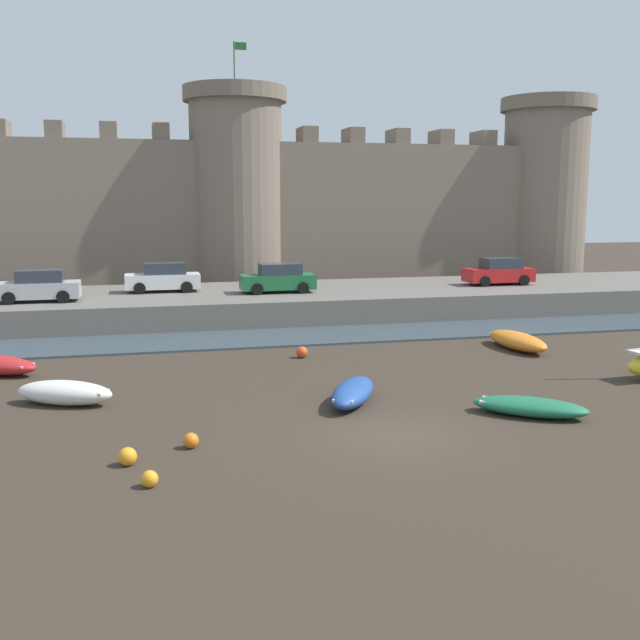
% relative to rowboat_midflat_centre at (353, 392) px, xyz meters
% --- Properties ---
extents(ground_plane, '(160.00, 160.00, 0.00)m').
position_rel_rowboat_midflat_centre_xyz_m(ground_plane, '(0.28, -3.45, -0.38)').
color(ground_plane, '#382D23').
extents(water_channel, '(80.00, 4.50, 0.10)m').
position_rel_rowboat_midflat_centre_xyz_m(water_channel, '(0.28, 11.78, -0.33)').
color(water_channel, '#3D4C56').
rests_on(water_channel, ground).
extents(quay_road, '(59.86, 10.00, 1.41)m').
position_rel_rowboat_midflat_centre_xyz_m(quay_road, '(0.28, 19.03, 0.32)').
color(quay_road, '#666059').
rests_on(quay_road, ground).
extents(castle, '(54.98, 7.13, 17.12)m').
position_rel_rowboat_midflat_centre_xyz_m(castle, '(0.28, 30.34, 5.97)').
color(castle, '#7A6B5B').
rests_on(castle, ground).
extents(rowboat_midflat_centre, '(2.67, 3.58, 0.73)m').
position_rel_rowboat_midflat_centre_xyz_m(rowboat_midflat_centre, '(0.00, 0.00, 0.00)').
color(rowboat_midflat_centre, '#234793').
rests_on(rowboat_midflat_centre, ground).
extents(rowboat_foreground_right, '(3.57, 3.05, 0.56)m').
position_rel_rowboat_midflat_centre_xyz_m(rowboat_foreground_right, '(4.89, -2.63, -0.08)').
color(rowboat_foreground_right, '#1E6B47').
rests_on(rowboat_foreground_right, ground).
extents(rowboat_foreground_left, '(3.46, 2.44, 0.79)m').
position_rel_rowboat_midflat_centre_xyz_m(rowboat_foreground_left, '(-9.07, 2.06, 0.03)').
color(rowboat_foreground_left, silver).
rests_on(rowboat_foreground_left, ground).
extents(rowboat_near_channel_right, '(1.73, 4.04, 0.75)m').
position_rel_rowboat_midflat_centre_xyz_m(rowboat_near_channel_right, '(9.53, 6.77, 0.01)').
color(rowboat_near_channel_right, orange).
rests_on(rowboat_near_channel_right, ground).
extents(mooring_buoy_near_shore, '(0.42, 0.42, 0.42)m').
position_rel_rowboat_midflat_centre_xyz_m(mooring_buoy_near_shore, '(-5.43, -3.22, -0.17)').
color(mooring_buoy_near_shore, orange).
rests_on(mooring_buoy_near_shore, ground).
extents(mooring_buoy_mid_mud, '(0.46, 0.46, 0.46)m').
position_rel_rowboat_midflat_centre_xyz_m(mooring_buoy_mid_mud, '(-7.05, -4.17, -0.15)').
color(mooring_buoy_mid_mud, orange).
rests_on(mooring_buoy_mid_mud, ground).
extents(mooring_buoy_near_channel, '(0.48, 0.48, 0.48)m').
position_rel_rowboat_midflat_centre_xyz_m(mooring_buoy_near_channel, '(-0.10, 7.26, -0.14)').
color(mooring_buoy_near_channel, '#E04C1E').
rests_on(mooring_buoy_near_channel, ground).
extents(mooring_buoy_off_centre, '(0.40, 0.40, 0.40)m').
position_rel_rowboat_midflat_centre_xyz_m(mooring_buoy_off_centre, '(-6.54, -5.75, -0.18)').
color(mooring_buoy_off_centre, orange).
rests_on(mooring_buoy_off_centre, ground).
extents(car_quay_east, '(4.11, 1.89, 1.62)m').
position_rel_rowboat_midflat_centre_xyz_m(car_quay_east, '(-5.28, 19.92, 1.80)').
color(car_quay_east, silver).
rests_on(car_quay_east, quay_road).
extents(car_quay_west, '(4.11, 1.89, 1.62)m').
position_rel_rowboat_midflat_centre_xyz_m(car_quay_west, '(-11.56, 17.23, 1.80)').
color(car_quay_west, '#B2B5B7').
rests_on(car_quay_west, quay_road).
extents(car_quay_centre_east, '(4.11, 1.89, 1.62)m').
position_rel_rowboat_midflat_centre_xyz_m(car_quay_centre_east, '(0.92, 18.06, 1.80)').
color(car_quay_centre_east, '#1E6638').
rests_on(car_quay_centre_east, quay_road).
extents(car_quay_centre_west, '(4.11, 1.89, 1.62)m').
position_rel_rowboat_midflat_centre_xyz_m(car_quay_centre_west, '(14.63, 18.66, 1.80)').
color(car_quay_centre_west, red).
rests_on(car_quay_centre_west, quay_road).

